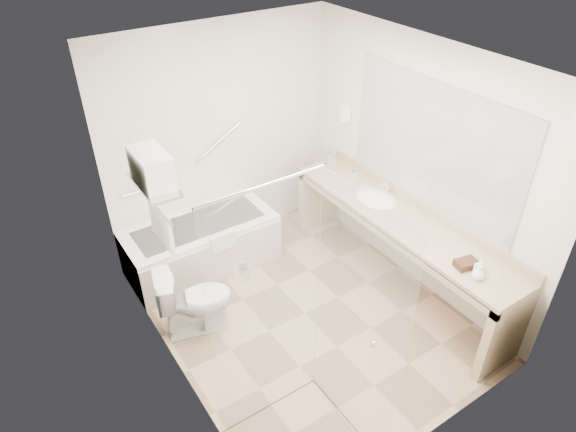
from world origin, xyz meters
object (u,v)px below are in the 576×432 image
toilet (195,300)px  amenity_basket (466,264)px  vanity_counter (399,235)px  bathtub (202,245)px  water_bottle_left (329,161)px

toilet → amenity_basket: bearing=-110.4°
vanity_counter → bathtub: bearing=137.6°
amenity_basket → bathtub: bearing=123.1°
vanity_counter → toilet: vanity_counter is taller
bathtub → toilet: (-0.45, -0.82, 0.07)m
vanity_counter → toilet: (-1.97, 0.57, -0.30)m
bathtub → vanity_counter: 2.09m
bathtub → amenity_basket: 2.73m
vanity_counter → amenity_basket: size_ratio=14.30×
vanity_counter → water_bottle_left: bearing=89.1°
toilet → amenity_basket: 2.43m
bathtub → vanity_counter: size_ratio=0.59×
bathtub → water_bottle_left: bearing=-7.8°
water_bottle_left → toilet: bearing=-163.1°
amenity_basket → toilet: bearing=143.4°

